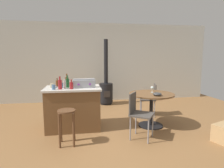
# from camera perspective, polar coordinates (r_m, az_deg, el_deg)

# --- Properties ---
(ground_plane) EXTENTS (8.80, 8.80, 0.00)m
(ground_plane) POSITION_cam_1_polar(r_m,az_deg,el_deg) (4.14, -0.40, -13.83)
(ground_plane) COLOR olive
(back_wall) EXTENTS (8.00, 0.10, 2.70)m
(back_wall) POSITION_cam_1_polar(r_m,az_deg,el_deg) (6.71, -4.23, 6.44)
(back_wall) COLOR beige
(back_wall) RESTS_ON ground_plane
(kitchen_island) EXTENTS (1.17, 0.77, 0.91)m
(kitchen_island) POSITION_cam_1_polar(r_m,az_deg,el_deg) (4.22, -11.60, -7.03)
(kitchen_island) COLOR brown
(kitchen_island) RESTS_ON ground_plane
(wooden_stool) EXTENTS (0.31, 0.31, 0.63)m
(wooden_stool) POSITION_cam_1_polar(r_m,az_deg,el_deg) (3.47, -13.50, -10.47)
(wooden_stool) COLOR brown
(wooden_stool) RESTS_ON ground_plane
(dining_table) EXTENTS (1.00, 1.00, 0.75)m
(dining_table) POSITION_cam_1_polar(r_m,az_deg,el_deg) (4.32, 11.76, -5.09)
(dining_table) COLOR black
(dining_table) RESTS_ON ground_plane
(folding_chair_near) EXTENTS (0.49, 0.49, 0.85)m
(folding_chair_near) POSITION_cam_1_polar(r_m,az_deg,el_deg) (5.11, 11.46, -3.89)
(folding_chair_near) COLOR #47423D
(folding_chair_near) RESTS_ON ground_plane
(folding_chair_far) EXTENTS (0.56, 0.56, 0.87)m
(folding_chair_far) POSITION_cam_1_polar(r_m,az_deg,el_deg) (3.66, 7.99, -8.27)
(folding_chair_far) COLOR #47423D
(folding_chair_far) RESTS_ON ground_plane
(wood_stove) EXTENTS (0.44, 0.45, 2.11)m
(wood_stove) POSITION_cam_1_polar(r_m,az_deg,el_deg) (6.21, -1.81, -1.43)
(wood_stove) COLOR black
(wood_stove) RESTS_ON ground_plane
(toolbox) EXTENTS (0.46, 0.23, 0.19)m
(toolbox) POSITION_cam_1_polar(r_m,az_deg,el_deg) (4.05, -8.39, 0.21)
(toolbox) COLOR gray
(toolbox) RESTS_ON kitchen_island
(bottle_0) EXTENTS (0.07, 0.07, 0.26)m
(bottle_0) POSITION_cam_1_polar(r_m,az_deg,el_deg) (4.09, -13.31, 0.34)
(bottle_0) COLOR #194C23
(bottle_0) RESTS_ON kitchen_island
(bottle_1) EXTENTS (0.06, 0.06, 0.24)m
(bottle_1) POSITION_cam_1_polar(r_m,az_deg,el_deg) (3.98, -14.10, -0.03)
(bottle_1) COLOR #B7B2AD
(bottle_1) RESTS_ON kitchen_island
(bottle_2) EXTENTS (0.07, 0.07, 0.19)m
(bottle_2) POSITION_cam_1_polar(r_m,az_deg,el_deg) (3.89, -12.16, -0.42)
(bottle_2) COLOR maroon
(bottle_2) RESTS_ON kitchen_island
(bottle_3) EXTENTS (0.06, 0.06, 0.19)m
(bottle_3) POSITION_cam_1_polar(r_m,az_deg,el_deg) (4.32, -16.20, 0.24)
(bottle_3) COLOR #603314
(bottle_3) RESTS_ON kitchen_island
(bottle_4) EXTENTS (0.08, 0.08, 0.26)m
(bottle_4) POSITION_cam_1_polar(r_m,az_deg,el_deg) (3.91, -15.42, -0.09)
(bottle_4) COLOR maroon
(bottle_4) RESTS_ON kitchen_island
(bottle_5) EXTENTS (0.07, 0.07, 0.29)m
(bottle_5) POSITION_cam_1_polar(r_m,az_deg,el_deg) (4.22, -13.47, 0.70)
(bottle_5) COLOR #603314
(bottle_5) RESTS_ON kitchen_island
(cup_0) EXTENTS (0.11, 0.08, 0.10)m
(cup_0) POSITION_cam_1_polar(r_m,az_deg,el_deg) (4.36, -12.76, 0.12)
(cup_0) COLOR tan
(cup_0) RESTS_ON kitchen_island
(cup_1) EXTENTS (0.11, 0.07, 0.10)m
(cup_1) POSITION_cam_1_polar(r_m,az_deg,el_deg) (3.93, -17.19, -0.91)
(cup_1) COLOR #4C7099
(cup_1) RESTS_ON kitchen_island
(cup_2) EXTENTS (0.11, 0.07, 0.10)m
(cup_2) POSITION_cam_1_polar(r_m,az_deg,el_deg) (4.13, -15.03, -0.36)
(cup_2) COLOR #4C7099
(cup_2) RESTS_ON kitchen_island
(cup_3) EXTENTS (0.11, 0.08, 0.09)m
(cup_3) POSITION_cam_1_polar(r_m,az_deg,el_deg) (4.17, -17.62, -0.44)
(cup_3) COLOR tan
(cup_3) RESTS_ON kitchen_island
(wine_glass) EXTENTS (0.07, 0.07, 0.14)m
(wine_glass) POSITION_cam_1_polar(r_m,az_deg,el_deg) (4.38, 12.04, -1.16)
(wine_glass) COLOR silver
(wine_glass) RESTS_ON dining_table
(serving_bowl) EXTENTS (0.18, 0.18, 0.07)m
(serving_bowl) POSITION_cam_1_polar(r_m,az_deg,el_deg) (4.05, 13.50, -2.97)
(serving_bowl) COLOR #383838
(serving_bowl) RESTS_ON dining_table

